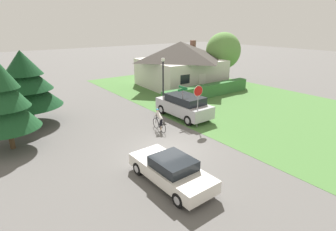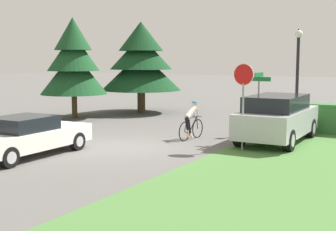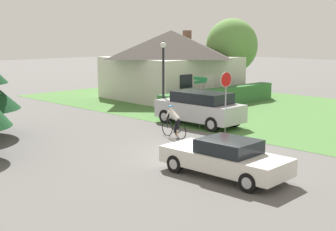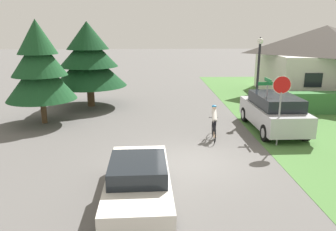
{
  "view_description": "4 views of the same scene",
  "coord_description": "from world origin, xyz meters",
  "px_view_note": "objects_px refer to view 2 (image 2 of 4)",
  "views": [
    {
      "loc": [
        -8.12,
        -11.01,
        6.94
      ],
      "look_at": [
        0.8,
        1.05,
        1.67
      ],
      "focal_mm": 28.0,
      "sensor_mm": 36.0,
      "label": 1
    },
    {
      "loc": [
        9.64,
        -13.35,
        3.14
      ],
      "look_at": [
        0.92,
        1.64,
        1.03
      ],
      "focal_mm": 50.0,
      "sensor_mm": 36.0,
      "label": 2
    },
    {
      "loc": [
        -14.02,
        -12.21,
        4.79
      ],
      "look_at": [
        -0.49,
        1.34,
        1.44
      ],
      "focal_mm": 50.0,
      "sensor_mm": 36.0,
      "label": 3
    },
    {
      "loc": [
        -1.33,
        -11.29,
        4.84
      ],
      "look_at": [
        -0.82,
        1.27,
        1.49
      ],
      "focal_mm": 35.0,
      "sensor_mm": 36.0,
      "label": 4
    }
  ],
  "objects_px": {
    "sedan_left_lane": "(27,136)",
    "conifer_tall_far": "(141,61)",
    "street_lamp": "(298,66)",
    "parked_suv_right": "(277,118)",
    "conifer_tall_near": "(73,61)",
    "stop_sign": "(243,89)",
    "cyclist": "(191,121)",
    "street_name_sign": "(259,94)"
  },
  "relations": [
    {
      "from": "sedan_left_lane",
      "to": "conifer_tall_far",
      "type": "distance_m",
      "value": 12.94
    },
    {
      "from": "street_lamp",
      "to": "conifer_tall_far",
      "type": "relative_size",
      "value": 0.84
    },
    {
      "from": "parked_suv_right",
      "to": "sedan_left_lane",
      "type": "bearing_deg",
      "value": 135.88
    },
    {
      "from": "sedan_left_lane",
      "to": "parked_suv_right",
      "type": "bearing_deg",
      "value": -44.95
    },
    {
      "from": "conifer_tall_near",
      "to": "conifer_tall_far",
      "type": "distance_m",
      "value": 4.21
    },
    {
      "from": "sedan_left_lane",
      "to": "conifer_tall_far",
      "type": "bearing_deg",
      "value": 14.92
    },
    {
      "from": "sedan_left_lane",
      "to": "stop_sign",
      "type": "bearing_deg",
      "value": -53.39
    },
    {
      "from": "sedan_left_lane",
      "to": "street_lamp",
      "type": "height_order",
      "value": "street_lamp"
    },
    {
      "from": "parked_suv_right",
      "to": "street_lamp",
      "type": "bearing_deg",
      "value": -0.33
    },
    {
      "from": "street_lamp",
      "to": "conifer_tall_near",
      "type": "distance_m",
      "value": 11.61
    },
    {
      "from": "stop_sign",
      "to": "conifer_tall_far",
      "type": "bearing_deg",
      "value": -35.24
    },
    {
      "from": "sedan_left_lane",
      "to": "conifer_tall_near",
      "type": "height_order",
      "value": "conifer_tall_near"
    },
    {
      "from": "cyclist",
      "to": "street_lamp",
      "type": "height_order",
      "value": "street_lamp"
    },
    {
      "from": "cyclist",
      "to": "stop_sign",
      "type": "distance_m",
      "value": 3.08
    },
    {
      "from": "cyclist",
      "to": "street_name_sign",
      "type": "bearing_deg",
      "value": -71.9
    },
    {
      "from": "cyclist",
      "to": "stop_sign",
      "type": "height_order",
      "value": "stop_sign"
    },
    {
      "from": "cyclist",
      "to": "conifer_tall_far",
      "type": "relative_size",
      "value": 0.33
    },
    {
      "from": "stop_sign",
      "to": "sedan_left_lane",
      "type": "bearing_deg",
      "value": 42.7
    },
    {
      "from": "street_lamp",
      "to": "street_name_sign",
      "type": "distance_m",
      "value": 3.44
    },
    {
      "from": "street_lamp",
      "to": "conifer_tall_far",
      "type": "distance_m",
      "value": 10.24
    },
    {
      "from": "conifer_tall_far",
      "to": "stop_sign",
      "type": "bearing_deg",
      "value": -39.77
    },
    {
      "from": "parked_suv_right",
      "to": "conifer_tall_near",
      "type": "distance_m",
      "value": 11.91
    },
    {
      "from": "sedan_left_lane",
      "to": "stop_sign",
      "type": "distance_m",
      "value": 7.37
    },
    {
      "from": "sedan_left_lane",
      "to": "street_lamp",
      "type": "bearing_deg",
      "value": -35.22
    },
    {
      "from": "stop_sign",
      "to": "street_name_sign",
      "type": "distance_m",
      "value": 1.65
    },
    {
      "from": "parked_suv_right",
      "to": "stop_sign",
      "type": "bearing_deg",
      "value": 164.63
    },
    {
      "from": "stop_sign",
      "to": "conifer_tall_near",
      "type": "relative_size",
      "value": 0.56
    },
    {
      "from": "stop_sign",
      "to": "conifer_tall_far",
      "type": "xyz_separation_m",
      "value": [
        -9.29,
        7.73,
        0.89
      ]
    },
    {
      "from": "street_name_sign",
      "to": "conifer_tall_near",
      "type": "bearing_deg",
      "value": 168.34
    },
    {
      "from": "parked_suv_right",
      "to": "street_lamp",
      "type": "distance_m",
      "value": 3.33
    },
    {
      "from": "cyclist",
      "to": "conifer_tall_far",
      "type": "xyz_separation_m",
      "value": [
        -6.76,
        6.7,
        2.3
      ]
    },
    {
      "from": "stop_sign",
      "to": "conifer_tall_near",
      "type": "xyz_separation_m",
      "value": [
        -11.03,
        3.9,
        0.88
      ]
    },
    {
      "from": "sedan_left_lane",
      "to": "street_name_sign",
      "type": "xyz_separation_m",
      "value": [
        5.66,
        6.09,
        1.18
      ]
    },
    {
      "from": "sedan_left_lane",
      "to": "parked_suv_right",
      "type": "height_order",
      "value": "parked_suv_right"
    },
    {
      "from": "stop_sign",
      "to": "conifer_tall_far",
      "type": "distance_m",
      "value": 12.12
    },
    {
      "from": "stop_sign",
      "to": "street_name_sign",
      "type": "height_order",
      "value": "stop_sign"
    },
    {
      "from": "conifer_tall_near",
      "to": "conifer_tall_far",
      "type": "height_order",
      "value": "conifer_tall_near"
    },
    {
      "from": "sedan_left_lane",
      "to": "parked_suv_right",
      "type": "xyz_separation_m",
      "value": [
        6.24,
        6.6,
        0.27
      ]
    },
    {
      "from": "parked_suv_right",
      "to": "street_name_sign",
      "type": "relative_size",
      "value": 1.82
    },
    {
      "from": "street_lamp",
      "to": "street_name_sign",
      "type": "height_order",
      "value": "street_lamp"
    },
    {
      "from": "stop_sign",
      "to": "street_name_sign",
      "type": "relative_size",
      "value": 1.13
    },
    {
      "from": "parked_suv_right",
      "to": "stop_sign",
      "type": "height_order",
      "value": "stop_sign"
    }
  ]
}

